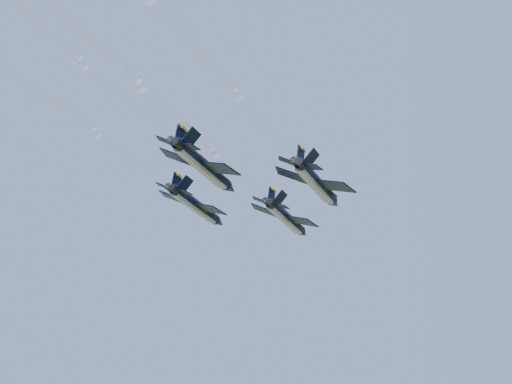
% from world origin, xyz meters
% --- Properties ---
extents(jet_lead, '(11.88, 17.14, 5.60)m').
position_xyz_m(jet_lead, '(6.44, 14.86, 92.34)').
color(jet_lead, black).
extents(jet_left, '(11.88, 17.14, 5.60)m').
position_xyz_m(jet_left, '(-6.77, 5.21, 92.34)').
color(jet_left, black).
extents(jet_right, '(11.88, 17.14, 5.60)m').
position_xyz_m(jet_right, '(13.62, -1.10, 92.34)').
color(jet_right, black).
extents(jet_slot, '(11.88, 17.14, 5.60)m').
position_xyz_m(jet_slot, '(-0.65, -11.13, 92.34)').
color(jet_slot, black).
extents(smoke_trail_lead, '(20.87, 69.64, 2.76)m').
position_xyz_m(smoke_trail_lead, '(-7.84, -37.24, 92.37)').
color(smoke_trail_lead, white).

